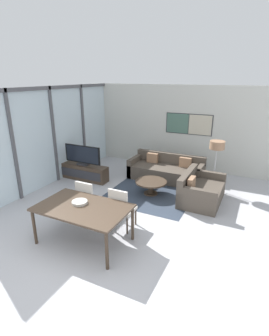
% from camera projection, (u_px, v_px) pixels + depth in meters
% --- Properties ---
extents(ground_plane, '(24.00, 24.00, 0.00)m').
position_uv_depth(ground_plane, '(75.00, 263.00, 4.53)').
color(ground_plane, '#B2B2B7').
extents(wall_back, '(6.86, 0.09, 2.80)m').
position_uv_depth(wall_back, '(179.00, 127.00, 8.89)').
color(wall_back, silver).
rests_on(wall_back, ground_plane).
extents(window_wall_left, '(0.07, 5.71, 2.80)m').
position_uv_depth(window_wall_left, '(53.00, 131.00, 7.65)').
color(window_wall_left, silver).
rests_on(window_wall_left, ground_plane).
extents(area_rug, '(2.25, 2.14, 0.01)m').
position_uv_depth(area_rug, '(151.00, 194.00, 7.19)').
color(area_rug, '#333D4C').
rests_on(area_rug, ground_plane).
extents(tv_console, '(1.62, 0.40, 0.47)m').
position_uv_depth(tv_console, '(84.00, 172.00, 8.14)').
color(tv_console, '#423326').
rests_on(tv_console, ground_plane).
extents(television, '(1.25, 0.20, 0.61)m').
position_uv_depth(television, '(82.00, 155.00, 7.96)').
color(television, '#2D2D33').
rests_on(television, tv_console).
extents(sofa_main, '(2.24, 0.95, 0.75)m').
position_uv_depth(sofa_main, '(167.00, 171.00, 8.18)').
color(sofa_main, '#51473D').
rests_on(sofa_main, ground_plane).
extents(sofa_side, '(0.95, 1.44, 0.75)m').
position_uv_depth(sofa_side, '(199.00, 191.00, 6.73)').
color(sofa_side, '#51473D').
rests_on(sofa_side, ground_plane).
extents(coffee_table, '(0.85, 0.85, 0.38)m').
position_uv_depth(coffee_table, '(151.00, 184.00, 7.10)').
color(coffee_table, '#423326').
rests_on(coffee_table, ground_plane).
extents(dining_table, '(1.73, 1.07, 0.76)m').
position_uv_depth(dining_table, '(83.00, 210.00, 4.91)').
color(dining_table, '#423326').
rests_on(dining_table, ground_plane).
extents(dining_chair_left, '(0.46, 0.46, 0.94)m').
position_uv_depth(dining_chair_left, '(88.00, 199.00, 5.76)').
color(dining_chair_left, beige).
rests_on(dining_chair_left, ground_plane).
extents(dining_chair_centre, '(0.46, 0.46, 0.94)m').
position_uv_depth(dining_chair_centre, '(121.00, 207.00, 5.39)').
color(dining_chair_centre, beige).
rests_on(dining_chair_centre, ground_plane).
extents(fruit_bowl, '(0.30, 0.30, 0.05)m').
position_uv_depth(fruit_bowl, '(80.00, 202.00, 5.00)').
color(fruit_bowl, '#B7B2A8').
rests_on(fruit_bowl, dining_table).
extents(floor_lamp, '(0.41, 0.41, 1.40)m').
position_uv_depth(floor_lamp, '(217.00, 148.00, 7.12)').
color(floor_lamp, '#2D2D33').
rests_on(floor_lamp, ground_plane).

